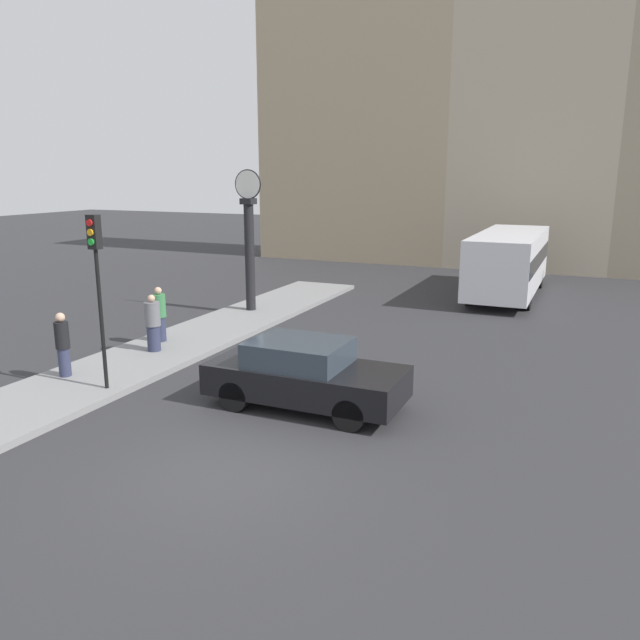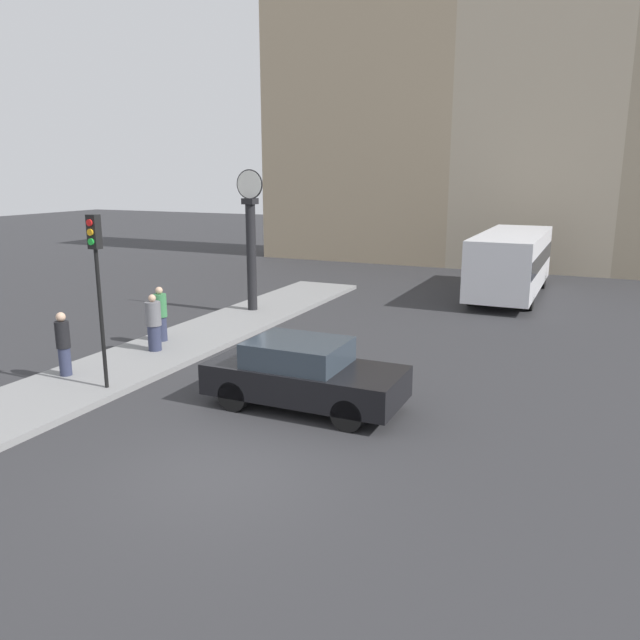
% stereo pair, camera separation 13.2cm
% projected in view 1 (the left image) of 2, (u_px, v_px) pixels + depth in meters
% --- Properties ---
extents(ground_plane, '(120.00, 120.00, 0.00)m').
position_uv_depth(ground_plane, '(226.00, 473.00, 10.80)').
color(ground_plane, '#2D2D30').
extents(sidewalk_corner, '(2.78, 19.39, 0.15)m').
position_uv_depth(sidewalk_corner, '(205.00, 334.00, 19.84)').
color(sidewalk_corner, gray).
rests_on(sidewalk_corner, ground_plane).
extents(building_row, '(26.62, 5.00, 16.28)m').
position_uv_depth(building_row, '(496.00, 117.00, 33.58)').
color(building_row, tan).
rests_on(building_row, ground_plane).
extents(sedan_car, '(4.32, 1.88, 1.51)m').
position_uv_depth(sedan_car, '(305.00, 374.00, 13.68)').
color(sedan_car, black).
rests_on(sedan_car, ground_plane).
extents(bus_distant, '(2.46, 8.19, 2.66)m').
position_uv_depth(bus_distant, '(509.00, 260.00, 25.95)').
color(bus_distant, silver).
rests_on(bus_distant, ground_plane).
extents(traffic_light_near, '(0.26, 0.24, 4.02)m').
position_uv_depth(traffic_light_near, '(97.00, 267.00, 13.95)').
color(traffic_light_near, black).
rests_on(traffic_light_near, sidewalk_corner).
extents(street_clock, '(1.04, 0.45, 5.03)m').
position_uv_depth(street_clock, '(249.00, 243.00, 22.40)').
color(street_clock, black).
rests_on(street_clock, sidewalk_corner).
extents(pedestrian_green_hoodie, '(0.40, 0.40, 1.64)m').
position_uv_depth(pedestrian_green_hoodie, '(159.00, 315.00, 18.51)').
color(pedestrian_green_hoodie, '#2D334C').
rests_on(pedestrian_green_hoodie, sidewalk_corner).
extents(pedestrian_grey_jacket, '(0.44, 0.44, 1.61)m').
position_uv_depth(pedestrian_grey_jacket, '(153.00, 324.00, 17.50)').
color(pedestrian_grey_jacket, '#2D334C').
rests_on(pedestrian_grey_jacket, sidewalk_corner).
extents(pedestrian_black_jacket, '(0.34, 0.34, 1.61)m').
position_uv_depth(pedestrian_black_jacket, '(63.00, 345.00, 15.30)').
color(pedestrian_black_jacket, '#2D334C').
rests_on(pedestrian_black_jacket, sidewalk_corner).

